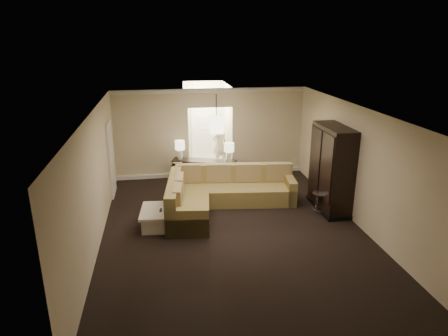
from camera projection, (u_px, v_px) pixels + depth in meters
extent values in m
plane|color=black|center=(233.00, 230.00, 9.34)|extent=(8.00, 8.00, 0.00)
cube|color=beige|center=(211.00, 133.00, 12.64)|extent=(6.00, 0.04, 2.80)
cube|color=beige|center=(291.00, 276.00, 5.15)|extent=(6.00, 0.04, 2.80)
cube|color=beige|center=(95.00, 182.00, 8.43)|extent=(0.04, 8.00, 2.80)
cube|color=beige|center=(359.00, 167.00, 9.35)|extent=(0.04, 8.00, 2.80)
cube|color=silver|center=(234.00, 112.00, 8.45)|extent=(6.00, 8.00, 0.02)
cube|color=white|center=(210.00, 91.00, 12.17)|extent=(6.00, 0.10, 0.12)
cube|color=white|center=(211.00, 173.00, 13.02)|extent=(6.00, 0.10, 0.12)
cube|color=white|center=(111.00, 159.00, 11.17)|extent=(0.05, 0.90, 2.10)
cube|color=silver|center=(207.00, 165.00, 14.02)|extent=(1.40, 2.00, 0.01)
cube|color=beige|center=(186.00, 127.00, 13.46)|extent=(0.04, 2.00, 2.80)
cube|color=beige|center=(227.00, 125.00, 13.68)|extent=(0.04, 2.00, 2.80)
cube|color=beige|center=(203.00, 120.00, 14.51)|extent=(1.40, 0.04, 2.80)
cube|color=white|center=(204.00, 130.00, 14.59)|extent=(0.90, 0.05, 2.10)
cube|color=brown|center=(233.00, 194.00, 10.87)|extent=(3.41, 1.38, 0.46)
cube|color=brown|center=(189.00, 215.00, 9.62)|extent=(1.17, 1.65, 0.46)
cube|color=brown|center=(232.00, 173.00, 11.06)|extent=(3.32, 0.66, 0.51)
cube|color=brown|center=(174.00, 188.00, 9.98)|extent=(0.58, 2.66, 0.51)
cube|color=brown|center=(289.00, 189.00, 10.90)|extent=(0.34, 1.01, 0.68)
cube|color=brown|center=(187.00, 223.00, 8.96)|extent=(1.01, 0.34, 0.68)
cube|color=olive|center=(188.00, 173.00, 10.96)|extent=(0.70, 0.26, 0.51)
cube|color=olive|center=(218.00, 173.00, 10.99)|extent=(0.70, 0.26, 0.51)
cube|color=olive|center=(248.00, 172.00, 11.02)|extent=(0.70, 0.26, 0.51)
cube|color=olive|center=(278.00, 172.00, 11.06)|extent=(0.70, 0.26, 0.51)
cube|color=olive|center=(180.00, 185.00, 10.08)|extent=(0.25, 0.68, 0.51)
cube|color=olive|center=(178.00, 197.00, 9.35)|extent=(0.25, 0.68, 0.51)
cube|color=silver|center=(164.00, 219.00, 9.53)|extent=(1.02, 1.02, 0.36)
cube|color=silver|center=(163.00, 211.00, 9.46)|extent=(1.14, 1.14, 0.06)
cube|color=black|center=(161.00, 210.00, 9.39)|extent=(0.07, 0.17, 0.02)
cube|color=beige|center=(170.00, 206.00, 9.61)|extent=(0.26, 0.33, 0.01)
cube|color=black|center=(204.00, 161.00, 12.06)|extent=(1.98, 1.02, 0.05)
cube|color=black|center=(177.00, 171.00, 12.30)|extent=(0.19, 0.40, 0.71)
cube|color=black|center=(233.00, 174.00, 12.05)|extent=(0.19, 0.40, 0.71)
cube|color=black|center=(205.00, 180.00, 12.25)|extent=(1.88, 0.96, 0.04)
cube|color=black|center=(332.00, 169.00, 10.17)|extent=(0.61, 1.48, 2.21)
cube|color=black|center=(326.00, 168.00, 9.72)|extent=(0.03, 0.65, 1.69)
cube|color=black|center=(315.00, 159.00, 10.41)|extent=(0.03, 0.65, 1.69)
cube|color=black|center=(328.00, 207.00, 10.50)|extent=(0.65, 1.54, 0.11)
cylinder|color=black|center=(321.00, 194.00, 10.15)|extent=(0.42, 0.42, 0.04)
torus|color=silver|center=(320.00, 209.00, 10.28)|extent=(0.35, 0.35, 0.02)
cylinder|color=silver|center=(327.00, 203.00, 10.21)|extent=(0.02, 0.02, 0.50)
cylinder|color=silver|center=(316.00, 201.00, 10.38)|extent=(0.02, 0.02, 0.50)
cylinder|color=silver|center=(317.00, 205.00, 10.11)|extent=(0.02, 0.02, 0.50)
cylinder|color=white|center=(180.00, 154.00, 12.11)|extent=(0.14, 0.14, 0.31)
cylinder|color=#FFEFBF|center=(180.00, 145.00, 12.02)|extent=(0.30, 0.30, 0.26)
cylinder|color=white|center=(229.00, 156.00, 11.89)|extent=(0.14, 0.14, 0.31)
cylinder|color=#FFEFBF|center=(229.00, 147.00, 11.80)|extent=(0.30, 0.30, 0.26)
cylinder|color=black|center=(216.00, 105.00, 11.07)|extent=(0.02, 0.02, 0.60)
cube|color=beige|center=(216.00, 124.00, 11.24)|extent=(0.38, 0.38, 0.48)
imported|color=beige|center=(220.00, 142.00, 13.71)|extent=(0.69, 0.56, 1.66)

